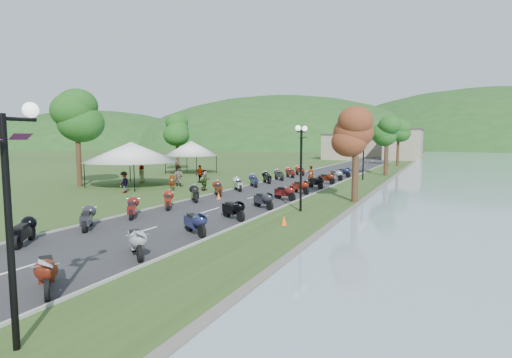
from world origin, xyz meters
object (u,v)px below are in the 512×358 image
at_px(pedestrian_c, 124,193).
at_px(vendor_tent_main, 132,164).
at_px(streetlamp_near, 9,230).
at_px(pedestrian_b, 179,186).
at_px(pedestrian_a, 172,191).

bearing_deg(pedestrian_c, vendor_tent_main, -160.65).
distance_m(streetlamp_near, pedestrian_b, 28.37).
bearing_deg(pedestrian_a, pedestrian_b, 93.23).
bearing_deg(streetlamp_near, vendor_tent_main, 127.91).
distance_m(pedestrian_a, pedestrian_c, 3.76).
height_order(pedestrian_a, pedestrian_b, pedestrian_b).
height_order(pedestrian_b, pedestrian_c, pedestrian_b).
height_order(streetlamp_near, vendor_tent_main, streetlamp_near).
bearing_deg(pedestrian_a, streetlamp_near, -83.38).
relative_size(vendor_tent_main, pedestrian_a, 3.64).
bearing_deg(pedestrian_c, streetlamp_near, 23.00).
height_order(vendor_tent_main, pedestrian_c, vendor_tent_main).
relative_size(streetlamp_near, pedestrian_a, 3.24).
relative_size(pedestrian_a, pedestrian_b, 0.84).
distance_m(vendor_tent_main, pedestrian_c, 4.97).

